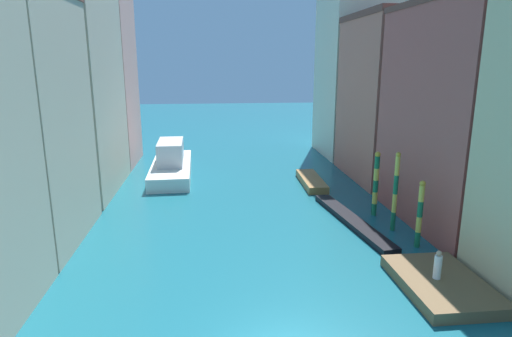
{
  "coord_description": "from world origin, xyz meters",
  "views": [
    {
      "loc": [
        -2.53,
        -13.62,
        10.57
      ],
      "look_at": [
        1.38,
        23.01,
        1.5
      ],
      "focal_mm": 30.39,
      "sensor_mm": 36.0,
      "label": 1
    }
  ],
  "objects_px": {
    "mooring_pole_2": "(376,183)",
    "motorboat_0": "(311,181)",
    "vaporetto_white": "(171,164)",
    "gondola_black": "(351,220)",
    "mooring_pole_1": "(395,191)",
    "person_on_dock": "(438,266)",
    "mooring_pole_0": "(420,214)",
    "waterfront_dock": "(441,284)"
  },
  "relations": [
    {
      "from": "mooring_pole_2",
      "to": "motorboat_0",
      "type": "distance_m",
      "value": 8.88
    },
    {
      "from": "vaporetto_white",
      "to": "gondola_black",
      "type": "height_order",
      "value": "vaporetto_white"
    },
    {
      "from": "vaporetto_white",
      "to": "gondola_black",
      "type": "xyz_separation_m",
      "value": [
        13.11,
        -14.23,
        -0.95
      ]
    },
    {
      "from": "mooring_pole_2",
      "to": "mooring_pole_1",
      "type": "bearing_deg",
      "value": -87.18
    },
    {
      "from": "mooring_pole_1",
      "to": "motorboat_0",
      "type": "height_order",
      "value": "mooring_pole_1"
    },
    {
      "from": "gondola_black",
      "to": "person_on_dock",
      "type": "bearing_deg",
      "value": -82.19
    },
    {
      "from": "mooring_pole_0",
      "to": "mooring_pole_2",
      "type": "height_order",
      "value": "mooring_pole_2"
    },
    {
      "from": "person_on_dock",
      "to": "mooring_pole_0",
      "type": "bearing_deg",
      "value": 73.82
    },
    {
      "from": "motorboat_0",
      "to": "mooring_pole_0",
      "type": "bearing_deg",
      "value": -77.36
    },
    {
      "from": "mooring_pole_0",
      "to": "motorboat_0",
      "type": "relative_size",
      "value": 0.63
    },
    {
      "from": "person_on_dock",
      "to": "motorboat_0",
      "type": "distance_m",
      "value": 18.67
    },
    {
      "from": "person_on_dock",
      "to": "gondola_black",
      "type": "xyz_separation_m",
      "value": [
        -1.22,
        8.91,
        -1.02
      ]
    },
    {
      "from": "vaporetto_white",
      "to": "mooring_pole_0",
      "type": "bearing_deg",
      "value": -49.49
    },
    {
      "from": "person_on_dock",
      "to": "mooring_pole_2",
      "type": "height_order",
      "value": "mooring_pole_2"
    },
    {
      "from": "waterfront_dock",
      "to": "mooring_pole_0",
      "type": "height_order",
      "value": "mooring_pole_0"
    },
    {
      "from": "mooring_pole_2",
      "to": "gondola_black",
      "type": "distance_m",
      "value": 3.33
    },
    {
      "from": "waterfront_dock",
      "to": "mooring_pole_2",
      "type": "bearing_deg",
      "value": 86.46
    },
    {
      "from": "person_on_dock",
      "to": "motorboat_0",
      "type": "xyz_separation_m",
      "value": [
        -1.72,
        18.57,
        -0.91
      ]
    },
    {
      "from": "mooring_pole_1",
      "to": "vaporetto_white",
      "type": "xyz_separation_m",
      "value": [
        -15.36,
        15.71,
        -1.48
      ]
    },
    {
      "from": "waterfront_dock",
      "to": "person_on_dock",
      "type": "bearing_deg",
      "value": 163.46
    },
    {
      "from": "mooring_pole_2",
      "to": "vaporetto_white",
      "type": "bearing_deg",
      "value": 139.9
    },
    {
      "from": "mooring_pole_1",
      "to": "vaporetto_white",
      "type": "height_order",
      "value": "mooring_pole_1"
    },
    {
      "from": "gondola_black",
      "to": "motorboat_0",
      "type": "bearing_deg",
      "value": 92.94
    },
    {
      "from": "mooring_pole_2",
      "to": "gondola_black",
      "type": "xyz_separation_m",
      "value": [
        -2.11,
        -1.42,
        -2.16
      ]
    },
    {
      "from": "mooring_pole_1",
      "to": "mooring_pole_2",
      "type": "height_order",
      "value": "mooring_pole_1"
    },
    {
      "from": "mooring_pole_1",
      "to": "vaporetto_white",
      "type": "bearing_deg",
      "value": 134.34
    },
    {
      "from": "waterfront_dock",
      "to": "mooring_pole_1",
      "type": "xyz_separation_m",
      "value": [
        0.79,
        7.5,
        2.35
      ]
    },
    {
      "from": "mooring_pole_2",
      "to": "vaporetto_white",
      "type": "height_order",
      "value": "mooring_pole_2"
    },
    {
      "from": "waterfront_dock",
      "to": "motorboat_0",
      "type": "xyz_separation_m",
      "value": [
        -1.96,
        18.64,
        0.03
      ]
    },
    {
      "from": "waterfront_dock",
      "to": "vaporetto_white",
      "type": "distance_m",
      "value": 27.42
    },
    {
      "from": "waterfront_dock",
      "to": "mooring_pole_1",
      "type": "bearing_deg",
      "value": 84.01
    },
    {
      "from": "waterfront_dock",
      "to": "mooring_pole_0",
      "type": "xyz_separation_m",
      "value": [
        1.14,
        4.83,
        1.79
      ]
    },
    {
      "from": "mooring_pole_0",
      "to": "mooring_pole_1",
      "type": "height_order",
      "value": "mooring_pole_1"
    },
    {
      "from": "mooring_pole_0",
      "to": "mooring_pole_2",
      "type": "distance_m",
      "value": 5.6
    },
    {
      "from": "person_on_dock",
      "to": "gondola_black",
      "type": "relative_size",
      "value": 0.13
    },
    {
      "from": "mooring_pole_0",
      "to": "motorboat_0",
      "type": "xyz_separation_m",
      "value": [
        -3.1,
        13.81,
        -1.76
      ]
    },
    {
      "from": "waterfront_dock",
      "to": "vaporetto_white",
      "type": "xyz_separation_m",
      "value": [
        -14.57,
        23.21,
        0.87
      ]
    },
    {
      "from": "mooring_pole_1",
      "to": "mooring_pole_2",
      "type": "distance_m",
      "value": 2.92
    },
    {
      "from": "mooring_pole_1",
      "to": "gondola_black",
      "type": "bearing_deg",
      "value": 146.57
    },
    {
      "from": "waterfront_dock",
      "to": "mooring_pole_2",
      "type": "relative_size",
      "value": 1.23
    },
    {
      "from": "waterfront_dock",
      "to": "mooring_pole_2",
      "type": "xyz_separation_m",
      "value": [
        0.64,
        10.4,
        2.07
      ]
    },
    {
      "from": "mooring_pole_0",
      "to": "gondola_black",
      "type": "relative_size",
      "value": 0.38
    }
  ]
}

